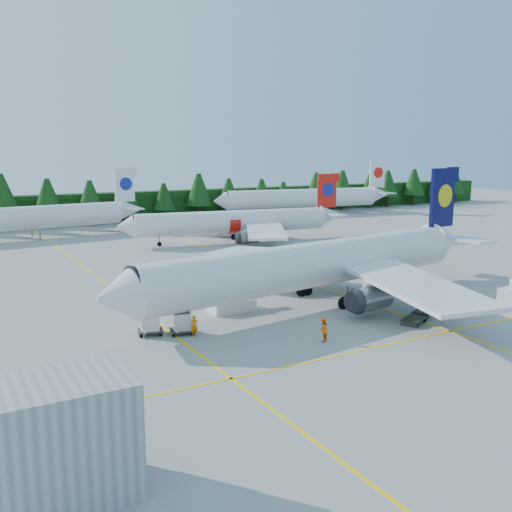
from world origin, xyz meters
TOP-DOWN VIEW (x-y plane):
  - ground at (0.00, 0.00)m, footprint 320.00×320.00m
  - taxi_stripe_a at (-14.00, 20.00)m, footprint 0.25×120.00m
  - taxi_stripe_b at (6.00, 20.00)m, footprint 0.25×120.00m
  - taxi_stripe_cross at (0.00, -6.00)m, footprint 80.00×0.25m
  - treeline_hedge at (0.00, 82.00)m, footprint 220.00×4.00m
  - terminal_building at (-26.00, -14.00)m, footprint 6.00×4.00m
  - airliner_navy at (0.35, 6.36)m, footprint 43.16×35.30m
  - airliner_red at (11.16, 44.43)m, footprint 36.74×30.01m
  - airliner_far_left at (-18.31, 64.03)m, footprint 39.43×7.73m
  - airliner_far_right at (42.85, 72.17)m, footprint 43.11×9.76m
  - airstairs at (-6.78, 8.44)m, footprint 4.10×5.56m
  - dolly_train at (8.76, -0.96)m, footprint 10.28×6.24m
  - uld_pair at (-14.42, 4.62)m, footprint 4.56×3.06m
  - crew_a at (-12.60, 3.15)m, footprint 0.62×0.42m
  - crew_b at (-4.55, -2.96)m, footprint 1.15×1.10m
  - crew_c at (10.80, -3.46)m, footprint 0.64×0.87m

SIDE VIEW (x-z plane):
  - ground at x=0.00m, z-range 0.00..0.00m
  - taxi_stripe_a at x=-14.00m, z-range 0.00..0.01m
  - taxi_stripe_b at x=6.00m, z-range 0.00..0.01m
  - taxi_stripe_cross at x=0.00m, z-range 0.00..0.01m
  - dolly_train at x=8.76m, z-range 0.36..0.50m
  - airstairs at x=-6.78m, z-range -1.04..2.64m
  - crew_a at x=-12.60m, z-range 0.00..1.67m
  - crew_b at x=-4.55m, z-range 0.00..1.87m
  - crew_c at x=10.80m, z-range 0.00..1.97m
  - uld_pair at x=-14.42m, z-range 0.26..1.77m
  - terminal_building at x=-26.00m, z-range 0.00..5.20m
  - treeline_hedge at x=0.00m, z-range 0.00..6.00m
  - airliner_red at x=11.16m, z-range -2.14..8.59m
  - airliner_far_left at x=-18.31m, z-range -2.14..9.34m
  - airliner_navy at x=0.35m, z-range -2.51..10.08m
  - airliner_far_right at x=42.85m, z-range -2.34..10.23m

